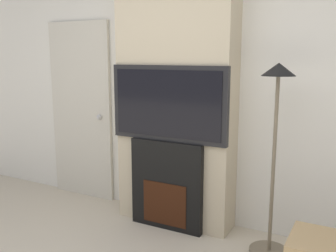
% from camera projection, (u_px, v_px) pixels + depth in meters
% --- Properties ---
extents(wall_back, '(6.00, 0.06, 2.70)m').
position_uv_depth(wall_back, '(185.00, 83.00, 3.64)').
color(wall_back, silver).
rests_on(wall_back, ground_plane).
extents(chimney_breast, '(1.13, 0.32, 2.70)m').
position_uv_depth(chimney_breast, '(176.00, 84.00, 3.48)').
color(chimney_breast, beige).
rests_on(chimney_breast, ground_plane).
extents(fireplace, '(0.72, 0.15, 0.84)m').
position_uv_depth(fireplace, '(168.00, 185.00, 3.51)').
color(fireplace, black).
rests_on(fireplace, ground_plane).
extents(television, '(1.14, 0.07, 0.69)m').
position_uv_depth(television, '(168.00, 104.00, 3.37)').
color(television, black).
rests_on(television, fireplace).
extents(floor_lamp, '(0.32, 0.32, 1.56)m').
position_uv_depth(floor_lamp, '(275.00, 128.00, 2.92)').
color(floor_lamp, '#726651').
rests_on(floor_lamp, ground_plane).
extents(entry_door, '(0.82, 0.09, 1.98)m').
position_uv_depth(entry_door, '(81.00, 111.00, 4.25)').
color(entry_door, beige).
rests_on(entry_door, ground_plane).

